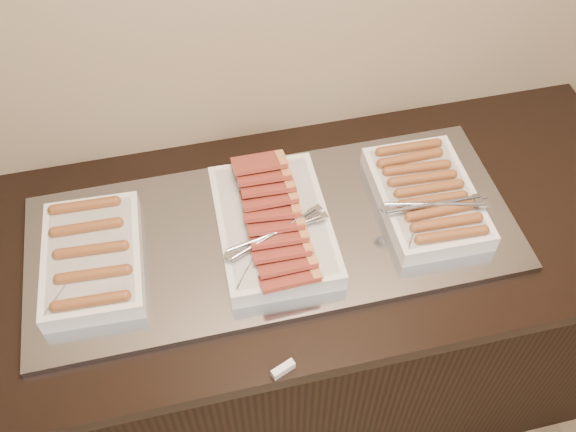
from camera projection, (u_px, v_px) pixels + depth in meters
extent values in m
cube|color=black|center=(270.00, 330.00, 1.96)|extent=(2.00, 0.70, 0.86)
cube|color=black|center=(267.00, 242.00, 1.61)|extent=(2.06, 0.76, 0.04)
cube|color=#9599A3|center=(273.00, 234.00, 1.59)|extent=(1.20, 0.50, 0.02)
cube|color=silver|center=(93.00, 258.00, 1.50)|extent=(0.24, 0.35, 0.05)
cylinder|color=brown|center=(91.00, 301.00, 1.39)|extent=(0.15, 0.03, 0.03)
cylinder|color=brown|center=(93.00, 274.00, 1.44)|extent=(0.15, 0.03, 0.03)
cylinder|color=brown|center=(91.00, 250.00, 1.48)|extent=(0.15, 0.03, 0.03)
cylinder|color=brown|center=(86.00, 227.00, 1.52)|extent=(0.15, 0.03, 0.03)
cylinder|color=brown|center=(85.00, 205.00, 1.56)|extent=(0.15, 0.03, 0.03)
cube|color=silver|center=(274.00, 225.00, 1.57)|extent=(0.28, 0.41, 0.05)
cube|color=#9C3B32|center=(288.00, 275.00, 1.45)|extent=(0.14, 0.09, 0.04)
cube|color=#9C3B32|center=(285.00, 261.00, 1.47)|extent=(0.14, 0.09, 0.04)
cube|color=#9C3B32|center=(280.00, 248.00, 1.49)|extent=(0.14, 0.09, 0.04)
cube|color=#9C3B32|center=(277.00, 234.00, 1.51)|extent=(0.14, 0.09, 0.04)
cube|color=#9C3B32|center=(274.00, 221.00, 1.53)|extent=(0.14, 0.10, 0.04)
cube|color=#9C3B32|center=(271.00, 209.00, 1.55)|extent=(0.14, 0.10, 0.04)
cube|color=#9C3B32|center=(268.00, 197.00, 1.57)|extent=(0.13, 0.09, 0.04)
cube|color=#9C3B32|center=(267.00, 185.00, 1.59)|extent=(0.14, 0.09, 0.04)
cube|color=#9C3B32|center=(263.00, 174.00, 1.61)|extent=(0.14, 0.09, 0.04)
cube|color=#9C3B32|center=(259.00, 163.00, 1.63)|extent=(0.13, 0.09, 0.04)
cube|color=silver|center=(426.00, 197.00, 1.62)|extent=(0.24, 0.36, 0.05)
cylinder|color=brown|center=(452.00, 235.00, 1.51)|extent=(0.16, 0.03, 0.03)
cylinder|color=brown|center=(447.00, 223.00, 1.53)|extent=(0.16, 0.03, 0.03)
cylinder|color=brown|center=(440.00, 211.00, 1.55)|extent=(0.16, 0.03, 0.03)
cylinder|color=brown|center=(432.00, 200.00, 1.57)|extent=(0.16, 0.03, 0.03)
cylinder|color=brown|center=(429.00, 189.00, 1.60)|extent=(0.16, 0.03, 0.03)
cylinder|color=brown|center=(422.00, 178.00, 1.62)|extent=(0.16, 0.03, 0.03)
cylinder|color=brown|center=(417.00, 168.00, 1.64)|extent=(0.16, 0.04, 0.03)
cylinder|color=brown|center=(410.00, 158.00, 1.66)|extent=(0.16, 0.03, 0.03)
cylinder|color=brown|center=(409.00, 148.00, 1.69)|extent=(0.16, 0.03, 0.03)
cube|color=silver|center=(283.00, 369.00, 1.36)|extent=(0.06, 0.03, 0.02)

